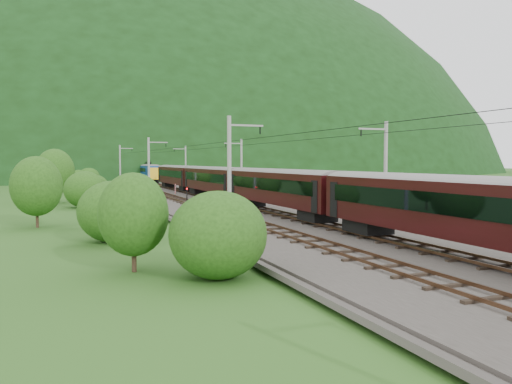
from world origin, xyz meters
name	(u,v)px	position (x,y,z in m)	size (l,w,h in m)	color
ground	(312,236)	(0.00, 0.00, 0.00)	(600.00, 600.00, 0.00)	#254C18
railbed	(260,219)	(0.00, 10.00, 0.15)	(14.00, 220.00, 0.30)	#38332D
track_left	(234,217)	(-2.40, 10.00, 0.37)	(2.40, 220.00, 0.27)	brown
track_right	(284,215)	(2.40, 10.00, 0.37)	(2.40, 220.00, 0.27)	brown
catenary_left	(149,168)	(-6.12, 32.00, 4.50)	(2.54, 192.28, 8.00)	gray
catenary_right	(241,167)	(6.12, 32.00, 4.50)	(2.54, 192.28, 8.00)	gray
overhead_wires	(260,141)	(0.00, 10.00, 7.10)	(4.83, 198.00, 0.03)	black
mountain_main	(92,171)	(0.00, 260.00, 0.00)	(504.00, 360.00, 244.00)	black
train	(241,178)	(2.40, 21.66, 3.40)	(2.85, 136.08, 4.95)	black
hazard_post_near	(150,183)	(-0.51, 65.11, 1.09)	(0.17, 0.17, 1.58)	red
hazard_post_far	(175,189)	(-0.01, 45.05, 1.05)	(0.16, 0.16, 1.49)	red
signal	(187,195)	(-3.26, 24.06, 1.47)	(0.22, 0.22, 2.00)	black
vegetation_left	(88,186)	(-13.65, 29.88, 2.39)	(12.55, 144.04, 6.91)	#1F4412
vegetation_right	(305,193)	(12.34, 25.16, 1.25)	(3.85, 98.09, 3.07)	#1F4412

